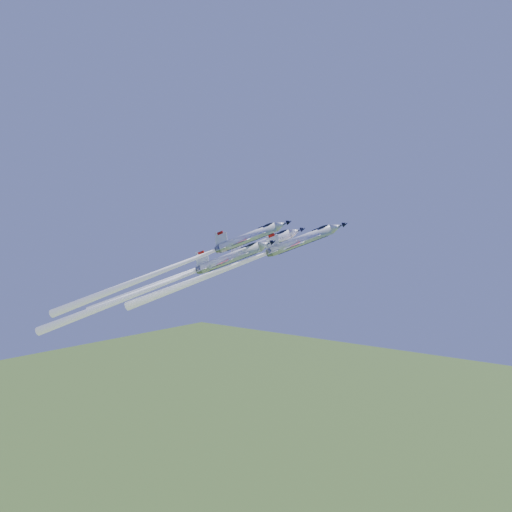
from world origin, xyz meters
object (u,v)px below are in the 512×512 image
Objects in this scene: jet_right at (172,267)px; jet_lead at (238,264)px; jet_left at (198,269)px; jet_slot at (157,286)px.

jet_lead is at bearing 122.76° from jet_right.
jet_right reaches higher than jet_left.
jet_right is at bearing -57.24° from jet_lead.
jet_left is at bearing 172.47° from jet_right.
jet_right reaches higher than jet_lead.
jet_lead is at bearing 96.62° from jet_slot.
jet_right is 7.98m from jet_slot.
jet_right is 0.95× the size of jet_slot.
jet_left is 11.24m from jet_right.
jet_lead is 0.90× the size of jet_slot.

